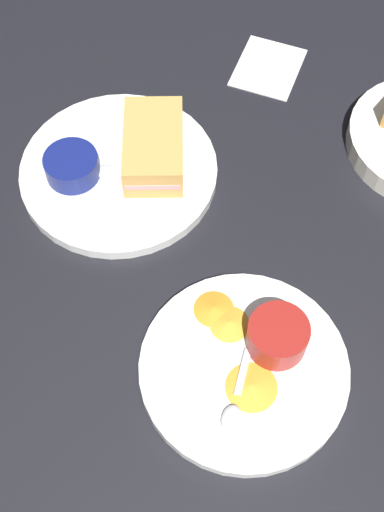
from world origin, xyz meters
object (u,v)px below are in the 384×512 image
(plate_sandwich_main, at_px, (119,171))
(ramekin_light_gravy, at_px, (278,335))
(ramekin_dark_sauce, at_px, (72,166))
(spoon_by_dark_ramekin, at_px, (116,171))
(plate_chips_companion, at_px, (244,369))
(sandwich_half_near, at_px, (153,147))
(spoon_by_gravy_ramekin, at_px, (234,407))

(plate_sandwich_main, xyz_separation_m, ramekin_light_gravy, (0.20, 0.24, 0.03))
(plate_sandwich_main, distance_m, ramekin_dark_sauce, 0.06)
(ramekin_dark_sauce, bearing_deg, plate_sandwich_main, 112.58)
(spoon_by_dark_ramekin, distance_m, plate_chips_companion, 0.31)
(plate_sandwich_main, bearing_deg, spoon_by_dark_ramekin, -0.47)
(plate_sandwich_main, xyz_separation_m, sandwich_half_near, (-0.03, 0.04, 0.03))
(sandwich_half_near, height_order, spoon_by_gravy_ramekin, sandwich_half_near)
(sandwich_half_near, xyz_separation_m, ramekin_dark_sauce, (0.05, -0.10, -0.01))
(spoon_by_dark_ramekin, bearing_deg, ramekin_dark_sauce, -75.82)
(sandwich_half_near, xyz_separation_m, plate_chips_companion, (0.26, 0.17, -0.03))
(plate_sandwich_main, distance_m, spoon_by_dark_ramekin, 0.01)
(plate_sandwich_main, relative_size, spoon_by_dark_ramekin, 2.64)
(plate_chips_companion, bearing_deg, spoon_by_dark_ramekin, -136.77)
(plate_chips_companion, relative_size, ramekin_light_gravy, 3.43)
(plate_sandwich_main, xyz_separation_m, plate_chips_companion, (0.24, 0.21, 0.00))
(ramekin_dark_sauce, relative_size, spoon_by_gravy_ramekin, 0.72)
(plate_sandwich_main, relative_size, ramekin_light_gravy, 3.81)
(ramekin_dark_sauce, bearing_deg, plate_chips_companion, 51.46)
(plate_chips_companion, distance_m, spoon_by_gravy_ramekin, 0.05)
(sandwich_half_near, distance_m, plate_chips_companion, 0.31)
(ramekin_light_gravy, relative_size, spoon_by_gravy_ramekin, 0.69)
(sandwich_half_near, relative_size, plate_chips_companion, 0.62)
(sandwich_half_near, height_order, ramekin_light_gravy, sandwich_half_near)
(spoon_by_dark_ramekin, height_order, spoon_by_gravy_ramekin, same)
(spoon_by_dark_ramekin, relative_size, ramekin_light_gravy, 1.44)
(plate_sandwich_main, distance_m, sandwich_half_near, 0.06)
(sandwich_half_near, relative_size, spoon_by_dark_ramekin, 1.47)
(ramekin_dark_sauce, distance_m, plate_chips_companion, 0.34)
(sandwich_half_near, distance_m, ramekin_light_gravy, 0.30)
(sandwich_half_near, bearing_deg, plate_sandwich_main, -58.42)
(plate_chips_companion, xyz_separation_m, spoon_by_gravy_ramekin, (0.05, -0.00, 0.01))
(sandwich_half_near, xyz_separation_m, spoon_by_gravy_ramekin, (0.31, 0.17, -0.02))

